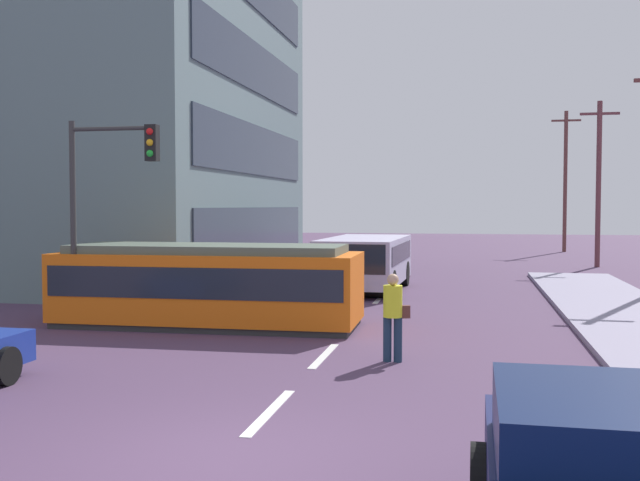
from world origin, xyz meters
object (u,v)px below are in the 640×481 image
object	(u,v)px
pedestrian_crossing	(393,312)
utility_pole_distant	(565,179)
streetcar_tram	(208,284)
utility_pole_far	(599,181)
city_bus	(365,260)
traffic_light_mast	(106,185)

from	to	relation	value
pedestrian_crossing	utility_pole_distant	world-z (taller)	utility_pole_distant
streetcar_tram	pedestrian_crossing	size ratio (longest dim) A/B	4.46
streetcar_tram	pedestrian_crossing	bearing A→B (deg)	-34.08
streetcar_tram	utility_pole_far	distance (m)	23.77
streetcar_tram	utility_pole_far	bearing A→B (deg)	58.52
streetcar_tram	city_bus	bearing A→B (deg)	71.32
pedestrian_crossing	traffic_light_mast	xyz separation A→B (m)	(-6.98, 2.17, 2.49)
pedestrian_crossing	streetcar_tram	bearing A→B (deg)	145.92
utility_pole_far	utility_pole_distant	world-z (taller)	utility_pole_distant
streetcar_tram	city_bus	world-z (taller)	streetcar_tram
traffic_light_mast	utility_pole_far	size ratio (longest dim) A/B	0.62
pedestrian_crossing	utility_pole_far	world-z (taller)	utility_pole_far
streetcar_tram	traffic_light_mast	world-z (taller)	traffic_light_mast
pedestrian_crossing	traffic_light_mast	size ratio (longest dim) A/B	0.34
traffic_light_mast	utility_pole_far	bearing A→B (deg)	55.87
city_bus	pedestrian_crossing	distance (m)	11.65
pedestrian_crossing	utility_pole_far	xyz separation A→B (m)	(7.42, 23.40, 3.20)
streetcar_tram	city_bus	size ratio (longest dim) A/B	1.24
traffic_light_mast	utility_pole_distant	world-z (taller)	utility_pole_distant
city_bus	utility_pole_distant	distance (m)	25.92
pedestrian_crossing	utility_pole_distant	bearing A→B (deg)	78.26
utility_pole_distant	streetcar_tram	bearing A→B (deg)	-110.90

